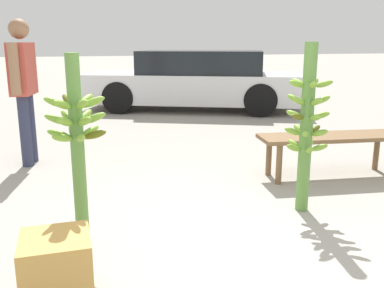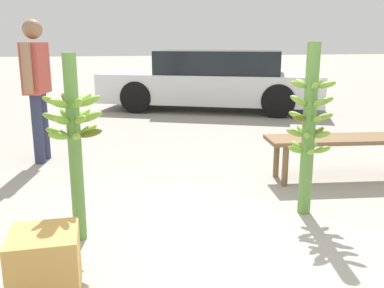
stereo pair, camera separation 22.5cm
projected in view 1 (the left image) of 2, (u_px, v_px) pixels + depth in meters
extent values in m
plane|color=#9E998E|center=(228.00, 253.00, 2.87)|extent=(80.00, 80.00, 0.00)
cylinder|color=#5B8C3D|center=(78.00, 152.00, 2.89)|extent=(0.09, 0.09, 1.32)
ellipsoid|color=#75A333|center=(82.00, 104.00, 2.72)|extent=(0.11, 0.18, 0.11)
ellipsoid|color=#75A333|center=(93.00, 102.00, 2.82)|extent=(0.18, 0.08, 0.11)
ellipsoid|color=#75A333|center=(86.00, 100.00, 2.92)|extent=(0.15, 0.16, 0.11)
ellipsoid|color=#545914|center=(68.00, 100.00, 2.90)|extent=(0.11, 0.18, 0.11)
ellipsoid|color=#75A333|center=(56.00, 103.00, 2.80)|extent=(0.18, 0.08, 0.11)
ellipsoid|color=#75A333|center=(63.00, 105.00, 2.70)|extent=(0.15, 0.16, 0.11)
ellipsoid|color=#75A333|center=(85.00, 116.00, 2.95)|extent=(0.14, 0.17, 0.10)
ellipsoid|color=#75A333|center=(67.00, 116.00, 2.92)|extent=(0.12, 0.18, 0.10)
ellipsoid|color=#75A333|center=(57.00, 119.00, 2.81)|extent=(0.17, 0.06, 0.10)
ellipsoid|color=#75A333|center=(65.00, 122.00, 2.73)|extent=(0.14, 0.17, 0.10)
ellipsoid|color=#75A333|center=(85.00, 121.00, 2.75)|extent=(0.12, 0.18, 0.10)
ellipsoid|color=#75A333|center=(94.00, 118.00, 2.86)|extent=(0.17, 0.06, 0.10)
ellipsoid|color=#75A333|center=(90.00, 131.00, 2.96)|extent=(0.16, 0.15, 0.09)
ellipsoid|color=#75A333|center=(73.00, 131.00, 2.97)|extent=(0.08, 0.18, 0.09)
ellipsoid|color=#75A333|center=(59.00, 134.00, 2.87)|extent=(0.18, 0.11, 0.09)
ellipsoid|color=#75A333|center=(62.00, 138.00, 2.76)|extent=(0.16, 0.15, 0.09)
ellipsoid|color=#75A333|center=(81.00, 138.00, 2.76)|extent=(0.08, 0.18, 0.09)
ellipsoid|color=#545914|center=(95.00, 135.00, 2.85)|extent=(0.18, 0.11, 0.09)
cylinder|color=#5B8C3D|center=(306.00, 129.00, 3.46)|extent=(0.10, 0.10, 1.39)
ellipsoid|color=#75A333|center=(297.00, 84.00, 3.34)|extent=(0.14, 0.05, 0.09)
ellipsoid|color=#75A333|center=(313.00, 85.00, 3.26)|extent=(0.09, 0.15, 0.09)
ellipsoid|color=#75A333|center=(324.00, 84.00, 3.34)|extent=(0.15, 0.12, 0.09)
ellipsoid|color=#75A333|center=(314.00, 82.00, 3.46)|extent=(0.14, 0.12, 0.09)
ellipsoid|color=#75A333|center=(298.00, 82.00, 3.46)|extent=(0.09, 0.15, 0.09)
ellipsoid|color=#75A333|center=(316.00, 102.00, 3.30)|extent=(0.05, 0.15, 0.10)
ellipsoid|color=#75A333|center=(322.00, 100.00, 3.41)|extent=(0.15, 0.09, 0.10)
ellipsoid|color=#75A333|center=(309.00, 98.00, 3.51)|extent=(0.12, 0.15, 0.10)
ellipsoid|color=#75A333|center=(295.00, 99.00, 3.47)|extent=(0.13, 0.14, 0.10)
ellipsoid|color=#75A333|center=(299.00, 101.00, 3.34)|extent=(0.15, 0.09, 0.10)
ellipsoid|color=#75A333|center=(321.00, 115.00, 3.44)|extent=(0.15, 0.09, 0.08)
ellipsoid|color=#75A333|center=(308.00, 113.00, 3.54)|extent=(0.12, 0.15, 0.08)
ellipsoid|color=#75A333|center=(294.00, 114.00, 3.50)|extent=(0.12, 0.14, 0.08)
ellipsoid|color=#545914|center=(298.00, 117.00, 3.37)|extent=(0.15, 0.09, 0.08)
ellipsoid|color=#75A333|center=(315.00, 118.00, 3.33)|extent=(0.05, 0.14, 0.08)
ellipsoid|color=#75A333|center=(320.00, 133.00, 3.40)|extent=(0.13, 0.14, 0.09)
ellipsoid|color=#545914|center=(315.00, 130.00, 3.53)|extent=(0.15, 0.10, 0.09)
ellipsoid|color=#75A333|center=(298.00, 129.00, 3.57)|extent=(0.05, 0.15, 0.09)
ellipsoid|color=#75A333|center=(292.00, 131.00, 3.46)|extent=(0.15, 0.08, 0.09)
ellipsoid|color=#75A333|center=(306.00, 134.00, 3.36)|extent=(0.12, 0.15, 0.09)
ellipsoid|color=#75A333|center=(310.00, 144.00, 3.59)|extent=(0.14, 0.13, 0.09)
ellipsoid|color=#75A333|center=(294.00, 144.00, 3.58)|extent=(0.10, 0.15, 0.09)
ellipsoid|color=#75A333|center=(293.00, 148.00, 3.46)|extent=(0.15, 0.06, 0.09)
ellipsoid|color=#75A333|center=(309.00, 150.00, 3.39)|extent=(0.08, 0.15, 0.09)
ellipsoid|color=#75A333|center=(319.00, 148.00, 3.47)|extent=(0.15, 0.12, 0.09)
cylinder|color=#2D334C|center=(25.00, 131.00, 4.79)|extent=(0.15, 0.15, 0.81)
cylinder|color=#2D334C|center=(30.00, 128.00, 4.99)|extent=(0.15, 0.15, 0.81)
cube|color=#BF4C3F|center=(22.00, 69.00, 4.73)|extent=(0.28, 0.47, 0.57)
cylinder|color=#936B4C|center=(14.00, 69.00, 4.46)|extent=(0.12, 0.12, 0.54)
cylinder|color=#936B4C|center=(29.00, 66.00, 4.99)|extent=(0.12, 0.12, 0.54)
sphere|color=#936B4C|center=(19.00, 29.00, 4.63)|extent=(0.22, 0.22, 0.22)
cube|color=brown|center=(332.00, 137.00, 4.42)|extent=(1.55, 0.62, 0.04)
cylinder|color=brown|center=(269.00, 156.00, 4.52)|extent=(0.06, 0.06, 0.41)
cylinder|color=brown|center=(376.00, 152.00, 4.71)|extent=(0.06, 0.06, 0.41)
cylinder|color=brown|center=(279.00, 164.00, 4.23)|extent=(0.06, 0.06, 0.41)
cube|color=silver|center=(193.00, 87.00, 8.88)|extent=(4.73, 3.34, 0.58)
cube|color=black|center=(202.00, 62.00, 8.74)|extent=(2.85, 2.40, 0.45)
cylinder|color=black|center=(119.00, 98.00, 8.36)|extent=(0.65, 0.44, 0.63)
cylinder|color=black|center=(138.00, 89.00, 9.82)|extent=(0.65, 0.44, 0.63)
cylinder|color=black|center=(260.00, 100.00, 8.02)|extent=(0.65, 0.44, 0.63)
cylinder|color=black|center=(259.00, 91.00, 9.47)|extent=(0.65, 0.44, 0.63)
cube|color=#C69347|center=(57.00, 268.00, 2.33)|extent=(0.37, 0.37, 0.37)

